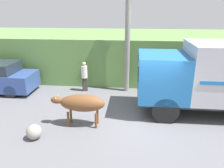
% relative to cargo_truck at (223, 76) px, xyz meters
% --- Properties ---
extents(ground_plane, '(60.00, 60.00, 0.00)m').
position_rel_cargo_truck_xyz_m(ground_plane, '(-3.13, -0.92, -1.68)').
color(ground_plane, slate).
extents(hillside_embankment, '(32.00, 6.69, 2.65)m').
position_rel_cargo_truck_xyz_m(hillside_embankment, '(-3.13, 6.03, -0.35)').
color(hillside_embankment, '#608C47').
rests_on(hillside_embankment, ground_plane).
extents(building_backdrop, '(6.55, 2.70, 2.61)m').
position_rel_cargo_truck_xyz_m(building_backdrop, '(-7.93, 4.28, -0.36)').
color(building_backdrop, '#99ADB7').
rests_on(building_backdrop, ground_plane).
extents(cargo_truck, '(6.56, 2.38, 2.98)m').
position_rel_cargo_truck_xyz_m(cargo_truck, '(0.00, 0.00, 0.00)').
color(cargo_truck, '#2D2D2D').
rests_on(cargo_truck, ground_plane).
extents(brown_cow, '(2.06, 0.65, 1.24)m').
position_rel_cargo_truck_xyz_m(brown_cow, '(-5.50, -1.54, -0.77)').
color(brown_cow, brown).
rests_on(brown_cow, ground_plane).
extents(pedestrian_on_hill, '(0.40, 0.40, 1.60)m').
position_rel_cargo_truck_xyz_m(pedestrian_on_hill, '(-6.17, 2.06, -0.80)').
color(pedestrian_on_hill, '#38332D').
rests_on(pedestrian_on_hill, ground_plane).
extents(utility_pole, '(0.90, 0.27, 5.59)m').
position_rel_cargo_truck_xyz_m(utility_pole, '(-3.94, 2.32, 1.21)').
color(utility_pole, gray).
rests_on(utility_pole, ground_plane).
extents(roadside_rock, '(0.53, 0.53, 0.53)m').
position_rel_cargo_truck_xyz_m(roadside_rock, '(-6.92, -2.63, -1.41)').
color(roadside_rock, gray).
rests_on(roadside_rock, ground_plane).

